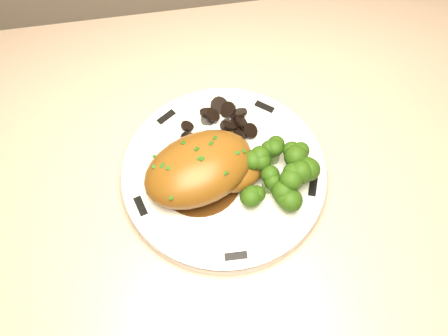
{
  "coord_description": "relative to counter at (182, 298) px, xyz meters",
  "views": [
    {
      "loc": [
        0.22,
        1.37,
        1.55
      ],
      "look_at": [
        0.27,
        1.69,
        0.95
      ],
      "focal_mm": 45.0,
      "sensor_mm": 36.0,
      "label": 1
    }
  ],
  "objects": [
    {
      "name": "plate",
      "position": [
        0.08,
        0.01,
        0.47
      ],
      "size": [
        0.32,
        0.32,
        0.02
      ],
      "primitive_type": "cylinder",
      "rotation": [
        0.0,
        0.0,
        0.34
      ],
      "color": "white",
      "rests_on": "counter"
    },
    {
      "name": "broccoli_florets",
      "position": [
        0.15,
        -0.01,
        0.5
      ],
      "size": [
        0.1,
        0.09,
        0.04
      ],
      "rotation": [
        0.0,
        0.0,
        -0.22
      ],
      "color": "olive",
      "rests_on": "plate"
    },
    {
      "name": "rim_accent_3",
      "position": [
        0.08,
        -0.1,
        0.48
      ],
      "size": [
        0.03,
        0.01,
        0.0
      ],
      "primitive_type": "cube",
      "rotation": [
        0.0,
        0.0,
        6.25
      ],
      "color": "black",
      "rests_on": "plate"
    },
    {
      "name": "mushroom_pile",
      "position": [
        0.09,
        0.08,
        0.48
      ],
      "size": [
        0.09,
        0.07,
        0.02
      ],
      "color": "black",
      "rests_on": "plate"
    },
    {
      "name": "gravy_pool",
      "position": [
        0.05,
        0.01,
        0.48
      ],
      "size": [
        0.1,
        0.1,
        0.0
      ],
      "primitive_type": "cylinder",
      "color": "#40210B",
      "rests_on": "plate"
    },
    {
      "name": "rim_accent_4",
      "position": [
        0.19,
        -0.02,
        0.48
      ],
      "size": [
        0.02,
        0.03,
        0.0
      ],
      "primitive_type": "cube",
      "rotation": [
        0.0,
        0.0,
        7.51
      ],
      "color": "black",
      "rests_on": "plate"
    },
    {
      "name": "rim_accent_1",
      "position": [
        0.02,
        0.11,
        0.48
      ],
      "size": [
        0.03,
        0.02,
        0.0
      ],
      "primitive_type": "cube",
      "rotation": [
        0.0,
        0.0,
        3.74
      ],
      "color": "black",
      "rests_on": "plate"
    },
    {
      "name": "chicken_breast",
      "position": [
        0.06,
        0.01,
        0.5
      ],
      "size": [
        0.16,
        0.13,
        0.05
      ],
      "rotation": [
        0.0,
        0.0,
        0.34
      ],
      "color": "brown",
      "rests_on": "plate"
    },
    {
      "name": "rim_accent_0",
      "position": [
        0.15,
        0.1,
        0.48
      ],
      "size": [
        0.03,
        0.02,
        0.0
      ],
      "primitive_type": "cube",
      "rotation": [
        0.0,
        0.0,
        2.48
      ],
      "color": "black",
      "rests_on": "plate"
    },
    {
      "name": "rim_accent_2",
      "position": [
        -0.02,
        -0.02,
        0.48
      ],
      "size": [
        0.02,
        0.03,
        0.0
      ],
      "primitive_type": "cube",
      "rotation": [
        0.0,
        0.0,
        4.99
      ],
      "color": "black",
      "rests_on": "plate"
    },
    {
      "name": "counter",
      "position": [
        0.0,
        0.0,
        0.0
      ],
      "size": [
        2.13,
        0.7,
        1.04
      ],
      "color": "brown",
      "rests_on": "ground"
    }
  ]
}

